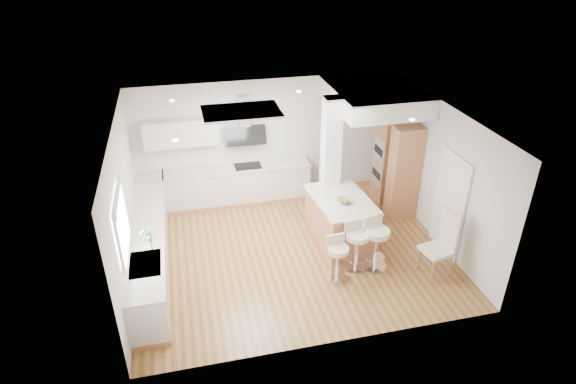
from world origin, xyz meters
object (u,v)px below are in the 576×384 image
object	(u,v)px
peninsula	(340,219)
dining_chair	(443,242)
bar_stool_a	(337,256)
bar_stool_b	(356,243)
bar_stool_c	(376,240)

from	to	relation	value
peninsula	dining_chair	world-z (taller)	dining_chair
bar_stool_a	dining_chair	size ratio (longest dim) A/B	0.69
bar_stool_b	bar_stool_c	bearing A→B (deg)	-17.01
bar_stool_b	dining_chair	xyz separation A→B (m)	(1.47, -0.49, 0.13)
bar_stool_b	bar_stool_c	distance (m)	0.36
peninsula	bar_stool_a	bearing A→B (deg)	-115.80
bar_stool_b	bar_stool_c	size ratio (longest dim) A/B	0.92
peninsula	bar_stool_a	size ratio (longest dim) A/B	1.88
peninsula	bar_stool_a	distance (m)	1.28
peninsula	dining_chair	distance (m)	2.06
peninsula	dining_chair	bearing A→B (deg)	-49.74
bar_stool_a	bar_stool_c	world-z (taller)	bar_stool_c
dining_chair	bar_stool_a	bearing A→B (deg)	161.89
peninsula	bar_stool_b	bearing A→B (deg)	-95.56
bar_stool_c	peninsula	bearing A→B (deg)	94.32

